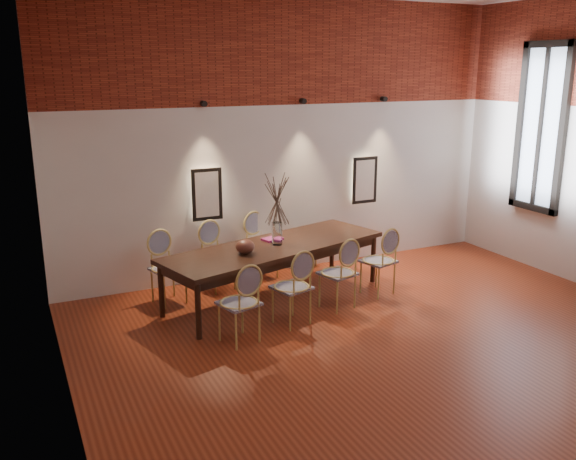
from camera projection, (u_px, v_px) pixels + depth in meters
name	position (u px, v px, depth m)	size (l,w,h in m)	color
floor	(430.00, 365.00, 6.43)	(7.00, 7.00, 0.02)	maroon
wall_back	(287.00, 139.00, 9.01)	(7.00, 0.10, 4.00)	silver
wall_left	(54.00, 213.00, 4.44)	(0.10, 7.00, 4.00)	silver
brick_band_back	(289.00, 51.00, 8.62)	(7.00, 0.02, 1.50)	maroon
brick_band_left	(46.00, 34.00, 4.15)	(0.02, 7.00, 1.50)	maroon
niche_left	(206.00, 194.00, 8.57)	(0.36, 0.06, 0.66)	#FFEAC6
niche_right	(364.00, 180.00, 9.64)	(0.36, 0.06, 0.66)	#FFEAC6
spot_fixture_left	(204.00, 104.00, 8.22)	(0.08, 0.08, 0.10)	black
spot_fixture_mid	(303.00, 101.00, 8.83)	(0.08, 0.08, 0.10)	black
spot_fixture_right	(384.00, 99.00, 9.41)	(0.08, 0.08, 0.10)	black
window_glass	(542.00, 128.00, 9.04)	(0.02, 0.78, 2.38)	silver
window_frame	(541.00, 128.00, 9.03)	(0.08, 0.90, 2.50)	black
window_mullion	(541.00, 128.00, 9.03)	(0.06, 0.06, 2.40)	black
dining_table	(275.00, 272.00, 8.17)	(3.13, 1.01, 0.75)	black
chair_near_a	(239.00, 303.00, 6.83)	(0.44, 0.44, 0.94)	tan
chair_near_b	(291.00, 287.00, 7.32)	(0.44, 0.44, 0.94)	tan
chair_near_c	(338.00, 273.00, 7.82)	(0.44, 0.44, 0.94)	tan
chair_near_d	(378.00, 261.00, 8.31)	(0.44, 0.44, 0.94)	tan
chair_far_a	(168.00, 269.00, 7.98)	(0.44, 0.44, 0.94)	tan
chair_far_b	(218.00, 257.00, 8.47)	(0.44, 0.44, 0.94)	tan
chair_far_c	(262.00, 247.00, 8.97)	(0.44, 0.44, 0.94)	tan
chair_far_d	(302.00, 237.00, 9.46)	(0.44, 0.44, 0.94)	tan
vase	(277.00, 233.00, 8.05)	(0.14, 0.14, 0.30)	silver
dried_branches	(277.00, 200.00, 7.94)	(0.50, 0.50, 0.70)	#4F3D31
bowl	(245.00, 247.00, 7.68)	(0.24, 0.24, 0.18)	#592D21
book	(272.00, 239.00, 8.29)	(0.26, 0.18, 0.03)	#8C2062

